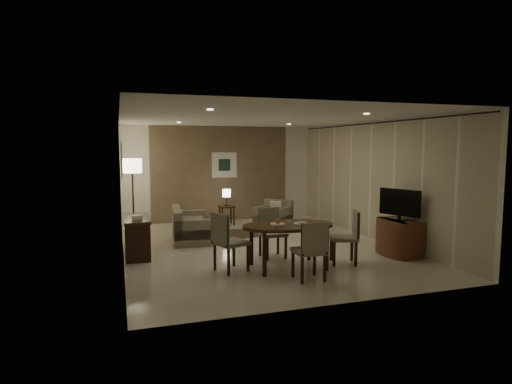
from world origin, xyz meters
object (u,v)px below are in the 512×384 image
object	(u,v)px
side_table	(227,215)
console_desk	(137,237)
dining_table	(288,246)
tv_cabinet	(399,237)
chair_far	(273,233)
armchair	(273,214)
floor_lamp	(133,196)
chair_left	(231,242)
sofa	(191,224)
chair_near	(309,250)
chair_right	(343,237)

from	to	relation	value
side_table	console_desk	bearing A→B (deg)	-131.97
dining_table	side_table	distance (m)	4.41
console_desk	tv_cabinet	size ratio (longest dim) A/B	1.33
tv_cabinet	side_table	world-z (taller)	tv_cabinet
tv_cabinet	chair_far	distance (m)	2.49
armchair	floor_lamp	size ratio (longest dim) A/B	0.44
chair_far	side_table	distance (m)	3.66
console_desk	armchair	size ratio (longest dim) A/B	1.49
dining_table	armchair	size ratio (longest dim) A/B	2.04
chair_left	sofa	world-z (taller)	chair_left
sofa	floor_lamp	world-z (taller)	floor_lamp
side_table	sofa	bearing A→B (deg)	-127.13
tv_cabinet	chair_left	bearing A→B (deg)	-179.36
dining_table	chair_near	distance (m)	0.74
armchair	tv_cabinet	bearing A→B (deg)	-18.15
tv_cabinet	dining_table	xyz separation A→B (m)	(-2.41, -0.16, 0.03)
chair_left	floor_lamp	distance (m)	4.23
chair_right	side_table	size ratio (longest dim) A/B	1.86
tv_cabinet	side_table	distance (m)	4.89
console_desk	chair_right	size ratio (longest dim) A/B	1.25
tv_cabinet	sofa	xyz separation A→B (m)	(-3.66, 2.61, 0.02)
console_desk	chair_near	distance (m)	3.48
tv_cabinet	chair_left	world-z (taller)	chair_left
tv_cabinet	dining_table	world-z (taller)	dining_table
console_desk	tv_cabinet	bearing A→B (deg)	-17.05
side_table	chair_right	bearing A→B (deg)	-76.52
tv_cabinet	floor_lamp	distance (m)	6.27
dining_table	floor_lamp	xyz separation A→B (m)	(-2.46, 4.07, 0.53)
dining_table	chair_left	bearing A→B (deg)	173.21
chair_near	sofa	xyz separation A→B (m)	(-1.31, 3.49, -0.11)
chair_left	sofa	size ratio (longest dim) A/B	0.64
console_desk	dining_table	distance (m)	2.99
sofa	chair_right	bearing A→B (deg)	-135.42
chair_far	side_table	bearing A→B (deg)	87.55
chair_right	dining_table	bearing A→B (deg)	-72.43
console_desk	armchair	world-z (taller)	console_desk
tv_cabinet	sofa	distance (m)	4.49
chair_near	chair_right	bearing A→B (deg)	-144.81
console_desk	sofa	bearing A→B (deg)	41.98
chair_far	floor_lamp	world-z (taller)	floor_lamp
sofa	chair_left	bearing A→B (deg)	-169.35
tv_cabinet	dining_table	size ratio (longest dim) A/B	0.55
chair_near	floor_lamp	xyz separation A→B (m)	(-2.51, 4.80, 0.44)
chair_left	chair_right	world-z (taller)	chair_left
console_desk	floor_lamp	xyz separation A→B (m)	(0.02, 2.41, 0.54)
chair_near	floor_lamp	world-z (taller)	floor_lamp
chair_near	armchair	size ratio (longest dim) A/B	1.18
dining_table	armchair	xyz separation A→B (m)	(1.02, 3.56, -0.03)
chair_near	floor_lamp	bearing A→B (deg)	-61.33
armchair	chair_near	bearing A→B (deg)	-53.05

